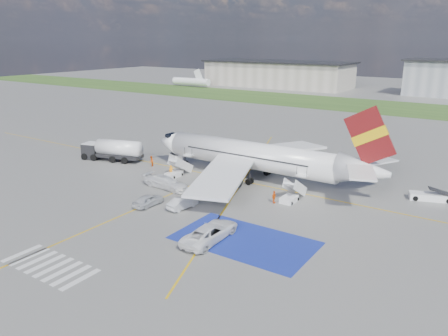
# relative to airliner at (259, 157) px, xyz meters

# --- Properties ---
(ground) EXTENTS (400.00, 400.00, 0.00)m
(ground) POSITION_rel_airliner_xyz_m (-1.51, -14.00, -3.39)
(ground) COLOR #60605E
(ground) RESTS_ON ground
(grass_strip) EXTENTS (400.00, 30.00, 0.01)m
(grass_strip) POSITION_rel_airliner_xyz_m (-1.51, 81.00, -3.39)
(grass_strip) COLOR #2D4C1E
(grass_strip) RESTS_ON ground
(taxiway_line_main) EXTENTS (120.00, 0.20, 0.01)m
(taxiway_line_main) POSITION_rel_airliner_xyz_m (-1.51, -2.00, -3.39)
(taxiway_line_main) COLOR gold
(taxiway_line_main) RESTS_ON ground
(taxiway_line_cross) EXTENTS (0.20, 60.00, 0.01)m
(taxiway_line_cross) POSITION_rel_airliner_xyz_m (-6.51, -24.00, -3.39)
(taxiway_line_cross) COLOR gold
(taxiway_line_cross) RESTS_ON ground
(taxiway_line_diag) EXTENTS (20.71, 56.45, 0.01)m
(taxiway_line_diag) POSITION_rel_airliner_xyz_m (-1.51, -2.00, -3.39)
(taxiway_line_diag) COLOR gold
(taxiway_line_diag) RESTS_ON ground
(staging_box) EXTENTS (14.00, 8.00, 0.01)m
(staging_box) POSITION_rel_airliner_xyz_m (8.49, -18.00, -3.39)
(staging_box) COLOR navy
(staging_box) RESTS_ON ground
(crosswalk) EXTENTS (9.00, 4.00, 0.01)m
(crosswalk) POSITION_rel_airliner_xyz_m (-3.31, -32.00, -3.39)
(crosswalk) COLOR silver
(crosswalk) RESTS_ON ground
(terminal_west) EXTENTS (60.00, 22.00, 10.00)m
(terminal_west) POSITION_rel_airliner_xyz_m (-56.51, 116.00, 1.61)
(terminal_west) COLOR #9F9889
(terminal_west) RESTS_ON ground
(airliner) EXTENTS (36.81, 32.95, 11.92)m
(airliner) POSITION_rel_airliner_xyz_m (0.00, 0.00, 0.00)
(airliner) COLOR white
(airliner) RESTS_ON ground
(airstairs_fwd) EXTENTS (1.90, 5.20, 3.60)m
(airstairs_fwd) POSITION_rel_airliner_xyz_m (-11.01, -5.30, -2.77)
(airstairs_fwd) COLOR white
(airstairs_fwd) RESTS_ON ground
(airstairs_aft) EXTENTS (1.90, 5.20, 3.60)m
(airstairs_aft) POSITION_rel_airliner_xyz_m (7.49, -5.30, -2.77)
(airstairs_aft) COLOR white
(airstairs_aft) RESTS_ON ground
(fuel_tanker) EXTENTS (10.67, 5.31, 3.53)m
(fuel_tanker) POSITION_rel_airliner_xyz_m (-25.18, -4.49, -1.91)
(fuel_tanker) COLOR black
(fuel_tanker) RESTS_ON ground
(gpu_cart) EXTENTS (2.54, 2.12, 1.82)m
(gpu_cart) POSITION_rel_airliner_xyz_m (-14.93, -0.57, -2.57)
(gpu_cart) COLOR white
(gpu_cart) RESTS_ON ground
(belt_loader) EXTENTS (5.64, 3.39, 1.63)m
(belt_loader) POSITION_rel_airliner_xyz_m (22.01, 4.76, -2.99)
(belt_loader) COLOR white
(belt_loader) RESTS_ON ground
(car_silver_a) EXTENTS (1.83, 4.27, 1.44)m
(car_silver_a) POSITION_rel_airliner_xyz_m (-6.06, -16.35, -2.67)
(car_silver_a) COLOR #B4B7BC
(car_silver_a) RESTS_ON ground
(car_silver_b) EXTENTS (1.95, 4.26, 1.35)m
(car_silver_b) POSITION_rel_airliner_xyz_m (-2.10, -14.70, -2.72)
(car_silver_b) COLOR #A6A8AD
(car_silver_b) RESTS_ON ground
(van_white_a) EXTENTS (2.85, 5.89, 2.18)m
(van_white_a) POSITION_rel_airliner_xyz_m (5.57, -19.78, -2.30)
(van_white_a) COLOR white
(van_white_a) RESTS_ON ground
(van_white_b) EXTENTS (5.55, 2.54, 2.12)m
(van_white_b) POSITION_rel_airliner_xyz_m (-8.61, -10.18, -2.33)
(van_white_b) COLOR white
(van_white_b) RESTS_ON ground
(crew_fwd) EXTENTS (0.72, 0.69, 1.66)m
(crew_fwd) POSITION_rel_airliner_xyz_m (-11.46, -5.81, -2.56)
(crew_fwd) COLOR orange
(crew_fwd) RESTS_ON ground
(crew_nose) EXTENTS (0.96, 1.03, 1.70)m
(crew_nose) POSITION_rel_airliner_xyz_m (-17.45, -3.55, -2.54)
(crew_nose) COLOR #F15B0C
(crew_nose) RESTS_ON ground
(crew_aft) EXTENTS (0.39, 0.93, 1.58)m
(crew_aft) POSITION_rel_airliner_xyz_m (6.11, -7.11, -2.60)
(crew_aft) COLOR #E9570C
(crew_aft) RESTS_ON ground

